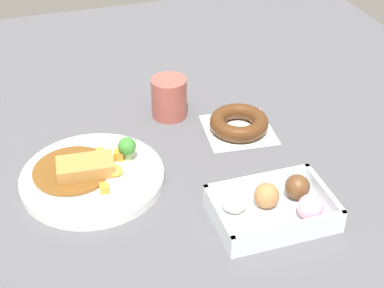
{
  "coord_description": "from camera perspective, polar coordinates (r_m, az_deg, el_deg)",
  "views": [
    {
      "loc": [
        0.15,
        0.81,
        0.65
      ],
      "look_at": [
        -0.11,
        -0.02,
        0.03
      ],
      "focal_mm": 53.58,
      "sensor_mm": 36.0,
      "label": 1
    }
  ],
  "objects": [
    {
      "name": "donut_box",
      "position": [
        0.95,
        8.16,
        -6.14
      ],
      "size": [
        0.19,
        0.13,
        0.05
      ],
      "color": "silver",
      "rests_on": "ground_plane"
    },
    {
      "name": "curry_plate",
      "position": [
        1.04,
        -9.95,
        -2.97
      ],
      "size": [
        0.25,
        0.25,
        0.06
      ],
      "color": "white",
      "rests_on": "ground_plane"
    },
    {
      "name": "coffee_mug",
      "position": [
        1.18,
        -2.29,
        4.64
      ],
      "size": [
        0.07,
        0.07,
        0.08
      ],
      "primitive_type": "cylinder",
      "color": "#9E4C42",
      "rests_on": "ground_plane"
    },
    {
      "name": "chocolate_ring_donut",
      "position": [
        1.15,
        4.69,
        2.1
      ],
      "size": [
        0.15,
        0.15,
        0.03
      ],
      "color": "white",
      "rests_on": "ground_plane"
    },
    {
      "name": "ground_plane",
      "position": [
        1.05,
        -5.59,
        -2.93
      ],
      "size": [
        1.6,
        1.6,
        0.0
      ],
      "primitive_type": "plane",
      "color": "#4C4C51"
    }
  ]
}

